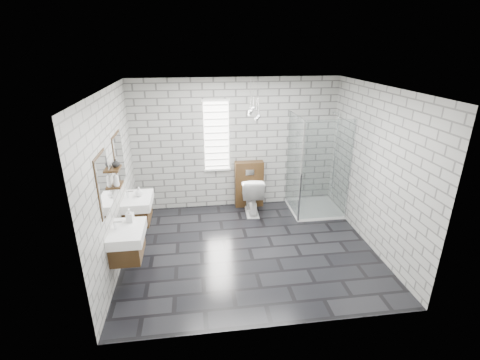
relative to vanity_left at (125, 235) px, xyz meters
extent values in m
cube|color=black|center=(1.91, 0.57, -0.77)|extent=(4.20, 3.60, 0.02)
cube|color=white|center=(1.91, 0.57, 1.95)|extent=(4.20, 3.60, 0.02)
cube|color=#9C9C97|center=(1.91, 2.38, 0.59)|extent=(4.20, 0.02, 2.70)
cube|color=#9C9C97|center=(1.91, -1.24, 0.59)|extent=(4.20, 0.02, 2.70)
cube|color=#9C9C97|center=(-0.20, 0.57, 0.59)|extent=(0.02, 3.60, 2.70)
cube|color=#9C9C97|center=(4.02, 0.57, 0.59)|extent=(0.02, 3.60, 2.70)
cube|color=#412A14|center=(0.02, 0.00, -0.21)|extent=(0.42, 0.62, 0.30)
cube|color=silver|center=(0.22, 0.00, -0.18)|extent=(0.02, 0.35, 0.01)
cube|color=white|center=(0.04, 0.00, 0.02)|extent=(0.47, 0.70, 0.15)
cylinder|color=silver|center=(-0.11, 0.00, 0.15)|extent=(0.04, 0.04, 0.12)
cylinder|color=silver|center=(-0.06, 0.00, 0.20)|extent=(0.10, 0.02, 0.02)
cube|color=white|center=(-0.17, 0.00, 0.79)|extent=(0.03, 0.55, 0.80)
cube|color=#412A14|center=(-0.19, 0.00, 0.79)|extent=(0.01, 0.59, 0.84)
cube|color=#412A14|center=(0.02, 1.09, -0.21)|extent=(0.42, 0.62, 0.30)
cube|color=silver|center=(0.22, 1.09, -0.18)|extent=(0.02, 0.35, 0.01)
cube|color=white|center=(0.04, 1.09, 0.02)|extent=(0.47, 0.70, 0.15)
cylinder|color=silver|center=(-0.11, 1.09, 0.15)|extent=(0.04, 0.04, 0.12)
cylinder|color=silver|center=(-0.06, 1.09, 0.20)|extent=(0.10, 0.02, 0.02)
cube|color=white|center=(-0.17, 1.09, 0.79)|extent=(0.03, 0.55, 0.80)
cube|color=#412A14|center=(-0.19, 1.09, 0.79)|extent=(0.01, 0.59, 0.84)
cube|color=#412A14|center=(-0.12, 0.52, 0.56)|extent=(0.14, 0.30, 0.03)
cube|color=#412A14|center=(-0.12, 0.52, 0.82)|extent=(0.14, 0.30, 0.03)
cube|color=white|center=(1.51, 2.35, 0.79)|extent=(0.50, 0.02, 1.40)
cube|color=silver|center=(1.51, 2.34, 1.51)|extent=(0.56, 0.04, 0.04)
cube|color=silver|center=(1.51, 2.34, 0.07)|extent=(0.56, 0.04, 0.04)
cube|color=silver|center=(1.51, 2.33, 0.16)|extent=(0.48, 0.01, 0.02)
cube|color=silver|center=(1.51, 2.33, 0.30)|extent=(0.48, 0.01, 0.02)
cube|color=silver|center=(1.51, 2.33, 0.44)|extent=(0.48, 0.01, 0.02)
cube|color=silver|center=(1.51, 2.33, 0.58)|extent=(0.48, 0.01, 0.02)
cube|color=silver|center=(1.51, 2.33, 0.72)|extent=(0.48, 0.01, 0.02)
cube|color=silver|center=(1.51, 2.33, 0.86)|extent=(0.48, 0.01, 0.02)
cube|color=silver|center=(1.51, 2.33, 1.00)|extent=(0.48, 0.01, 0.02)
cube|color=silver|center=(1.51, 2.33, 1.14)|extent=(0.48, 0.01, 0.02)
cube|color=silver|center=(1.51, 2.33, 1.28)|extent=(0.48, 0.01, 0.03)
cube|color=silver|center=(1.51, 2.33, 1.42)|extent=(0.48, 0.01, 0.03)
cube|color=#412A14|center=(2.17, 2.27, -0.26)|extent=(0.60, 0.20, 1.00)
cube|color=silver|center=(2.17, 2.16, 0.04)|extent=(0.18, 0.01, 0.12)
cube|color=white|center=(3.51, 1.87, -0.73)|extent=(1.00, 1.00, 0.06)
cube|color=silver|center=(3.51, 1.38, 0.27)|extent=(1.00, 0.01, 2.00)
cube|color=silver|center=(3.02, 1.87, 0.27)|extent=(0.01, 1.00, 2.00)
cube|color=silver|center=(3.02, 1.38, 0.27)|extent=(0.03, 0.03, 2.00)
cube|color=silver|center=(3.99, 1.38, 0.27)|extent=(0.03, 0.03, 2.00)
cylinder|color=silver|center=(3.95, 2.07, 0.34)|extent=(0.02, 0.02, 1.80)
cylinder|color=silver|center=(3.87, 2.07, 1.26)|extent=(0.14, 0.14, 0.02)
sphere|color=silver|center=(2.12, 1.86, 1.37)|extent=(0.09, 0.09, 0.09)
cylinder|color=silver|center=(2.12, 1.86, 1.68)|extent=(0.01, 0.01, 0.53)
sphere|color=silver|center=(2.25, 1.92, 1.22)|extent=(0.09, 0.09, 0.09)
cylinder|color=silver|center=(2.25, 1.92, 1.60)|extent=(0.01, 0.01, 0.68)
sphere|color=silver|center=(2.20, 2.00, 1.40)|extent=(0.09, 0.09, 0.09)
cylinder|color=silver|center=(2.20, 2.00, 1.70)|extent=(0.01, 0.01, 0.49)
sphere|color=silver|center=(2.14, 1.99, 1.30)|extent=(0.09, 0.09, 0.09)
cylinder|color=silver|center=(2.14, 1.99, 1.64)|extent=(0.01, 0.01, 0.60)
sphere|color=silver|center=(2.30, 1.99, 1.24)|extent=(0.09, 0.09, 0.09)
cylinder|color=silver|center=(2.30, 1.99, 1.62)|extent=(0.01, 0.01, 0.65)
imported|color=white|center=(2.17, 1.94, -0.36)|extent=(0.49, 0.81, 0.80)
imported|color=#B2B2B2|center=(0.06, 0.20, 0.20)|extent=(0.11, 0.11, 0.21)
imported|color=#B2B2B2|center=(0.07, 1.13, 0.18)|extent=(0.14, 0.14, 0.16)
imported|color=#B2B2B2|center=(-0.11, 0.43, 0.69)|extent=(0.09, 0.09, 0.22)
imported|color=#B2B2B2|center=(-0.11, 0.56, 0.90)|extent=(0.13, 0.13, 0.12)
camera|label=1|loc=(1.05, -4.51, 2.55)|focal=26.00mm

